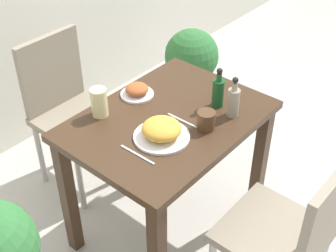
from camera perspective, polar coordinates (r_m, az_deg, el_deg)
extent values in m
plane|color=#B7B2A8|center=(2.68, 0.00, -12.19)|extent=(16.00, 16.00, 0.00)
cube|color=#3D2819|center=(2.17, 0.00, 0.67)|extent=(0.93, 0.68, 0.04)
cube|color=#3D2819|center=(2.56, 11.10, -4.51)|extent=(0.06, 0.06, 0.72)
cube|color=#3D2819|center=(2.38, -12.05, -8.53)|extent=(0.06, 0.06, 0.72)
cube|color=#3D2819|center=(2.80, 0.93, 0.53)|extent=(0.06, 0.06, 0.72)
cube|color=gray|center=(2.10, 12.66, -12.64)|extent=(0.42, 0.42, 0.04)
cube|color=gray|center=(1.89, 18.72, -10.46)|extent=(0.40, 0.04, 0.44)
cylinder|color=#B7B2A8|center=(2.44, 10.36, -11.76)|extent=(0.03, 0.03, 0.43)
cube|color=gray|center=(2.72, -10.84, 0.78)|extent=(0.42, 0.42, 0.04)
cube|color=gray|center=(2.72, -14.07, 6.41)|extent=(0.40, 0.04, 0.44)
cylinder|color=#B7B2A8|center=(2.67, -10.66, -6.53)|extent=(0.03, 0.03, 0.43)
cylinder|color=#B7B2A8|center=(2.84, -5.20, -2.81)|extent=(0.03, 0.03, 0.43)
cylinder|color=#B7B2A8|center=(2.90, -15.32, -3.24)|extent=(0.03, 0.03, 0.43)
cylinder|color=#B7B2A8|center=(3.06, -10.01, 0.01)|extent=(0.03, 0.03, 0.43)
cylinder|color=white|center=(2.04, -0.78, -1.30)|extent=(0.25, 0.25, 0.01)
ellipsoid|color=gold|center=(2.01, -0.79, -0.33)|extent=(0.17, 0.17, 0.07)
cylinder|color=white|center=(2.32, -3.78, 3.88)|extent=(0.16, 0.16, 0.01)
ellipsoid|color=#A35128|center=(2.30, -3.81, 4.52)|extent=(0.11, 0.11, 0.05)
cylinder|color=#4C331E|center=(2.08, 4.66, 0.69)|extent=(0.08, 0.08, 0.09)
cylinder|color=beige|center=(2.16, -8.39, 2.88)|extent=(0.08, 0.08, 0.14)
cylinder|color=gray|center=(2.16, 7.95, 2.83)|extent=(0.06, 0.06, 0.14)
cylinder|color=gray|center=(2.11, 8.15, 4.79)|extent=(0.03, 0.03, 0.04)
sphere|color=black|center=(2.10, 8.23, 5.56)|extent=(0.03, 0.03, 0.03)
cylinder|color=#194C23|center=(2.22, 6.12, 3.99)|extent=(0.06, 0.06, 0.14)
cylinder|color=#194C23|center=(2.17, 6.26, 5.93)|extent=(0.03, 0.03, 0.04)
sphere|color=black|center=(2.16, 6.32, 6.69)|extent=(0.03, 0.03, 0.03)
cube|color=silver|center=(1.95, -3.75, -3.51)|extent=(0.01, 0.19, 0.00)
cube|color=silver|center=(2.14, 1.93, 0.58)|extent=(0.01, 0.19, 0.00)
cylinder|color=#51331E|center=(3.36, 2.69, 2.35)|extent=(0.25, 0.25, 0.24)
cylinder|color=brown|center=(3.26, 2.78, 4.91)|extent=(0.05, 0.05, 0.11)
sphere|color=#2D6B33|center=(3.14, 2.90, 8.54)|extent=(0.36, 0.36, 0.36)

